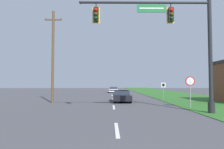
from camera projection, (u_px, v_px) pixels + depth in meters
The scene contains 8 objects.
grass_verge_right at pixel (176, 95), 32.64m from camera, with size 10.00×110.00×0.04m.
road_center_line at pixel (113, 99), 24.56m from camera, with size 0.16×34.80×0.01m.
signal_mast at pixel (179, 38), 13.34m from camera, with size 9.01×0.47×8.27m.
car_ahead at pixel (122, 96), 21.71m from camera, with size 1.84×4.70×1.19m.
far_car at pixel (113, 90), 42.01m from camera, with size 1.82×4.53×1.19m.
stop_sign at pixel (190, 85), 16.10m from camera, with size 0.76×0.07×2.50m.
route_sign_post at pixel (163, 87), 25.12m from camera, with size 0.55×0.06×2.03m.
utility_pole_near at pixel (53, 55), 20.40m from camera, with size 1.80×0.26×9.45m.
Camera 1 is at (-0.27, -2.67, 1.99)m, focal length 32.00 mm.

